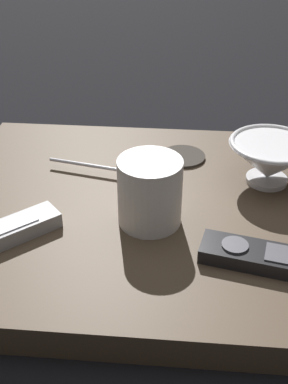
{
  "coord_description": "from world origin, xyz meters",
  "views": [
    {
      "loc": [
        -0.62,
        -0.03,
        0.48
      ],
      "look_at": [
        -0.0,
        0.03,
        0.07
      ],
      "focal_mm": 45.74,
      "sensor_mm": 36.0,
      "label": 1
    }
  ],
  "objects_px": {
    "cereal_bowl": "(270,160)",
    "coffee_mug": "(150,192)",
    "drink_coaster": "(183,156)",
    "teaspoon": "(120,170)",
    "tv_remote_near": "(276,260)"
  },
  "relations": [
    {
      "from": "cereal_bowl",
      "to": "tv_remote_near",
      "type": "distance_m",
      "value": 0.21
    },
    {
      "from": "tv_remote_near",
      "to": "drink_coaster",
      "type": "relative_size",
      "value": 2.52
    },
    {
      "from": "teaspoon",
      "to": "tv_remote_near",
      "type": "relative_size",
      "value": 0.75
    },
    {
      "from": "teaspoon",
      "to": "drink_coaster",
      "type": "height_order",
      "value": "teaspoon"
    },
    {
      "from": "drink_coaster",
      "to": "teaspoon",
      "type": "bearing_deg",
      "value": 126.2
    },
    {
      "from": "tv_remote_near",
      "to": "drink_coaster",
      "type": "xyz_separation_m",
      "value": [
        0.28,
        0.12,
        -0.01
      ]
    },
    {
      "from": "cereal_bowl",
      "to": "coffee_mug",
      "type": "height_order",
      "value": "coffee_mug"
    },
    {
      "from": "teaspoon",
      "to": "tv_remote_near",
      "type": "height_order",
      "value": "teaspoon"
    },
    {
      "from": "coffee_mug",
      "to": "tv_remote_near",
      "type": "relative_size",
      "value": 0.5
    },
    {
      "from": "coffee_mug",
      "to": "drink_coaster",
      "type": "height_order",
      "value": "coffee_mug"
    },
    {
      "from": "coffee_mug",
      "to": "teaspoon",
      "type": "bearing_deg",
      "value": 26.93
    },
    {
      "from": "tv_remote_near",
      "to": "drink_coaster",
      "type": "distance_m",
      "value": 0.3
    },
    {
      "from": "cereal_bowl",
      "to": "tv_remote_near",
      "type": "height_order",
      "value": "cereal_bowl"
    },
    {
      "from": "tv_remote_near",
      "to": "drink_coaster",
      "type": "height_order",
      "value": "tv_remote_near"
    },
    {
      "from": "coffee_mug",
      "to": "drink_coaster",
      "type": "bearing_deg",
      "value": -13.05
    }
  ]
}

